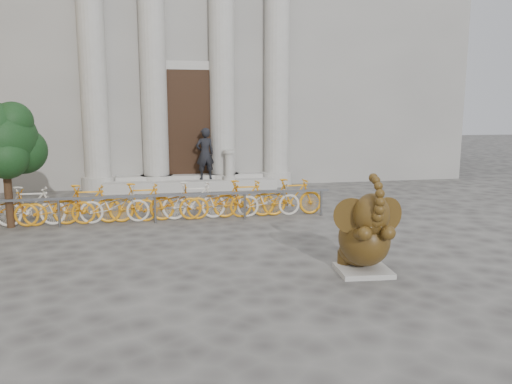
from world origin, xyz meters
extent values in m
plane|color=#474442|center=(0.00, 0.00, 0.00)|extent=(80.00, 80.00, 0.00)
cube|color=gray|center=(0.00, 15.00, 6.00)|extent=(22.00, 10.00, 12.00)
cube|color=black|center=(0.00, 9.92, 2.30)|extent=(2.40, 0.16, 4.00)
cylinder|color=#A8A59E|center=(-3.20, 9.80, 4.00)|extent=(0.90, 0.90, 8.00)
cylinder|color=#A8A59E|center=(-1.20, 9.80, 4.00)|extent=(0.90, 0.90, 8.00)
cylinder|color=#A8A59E|center=(1.20, 9.80, 4.00)|extent=(0.90, 0.90, 8.00)
cylinder|color=#A8A59E|center=(3.20, 9.80, 4.00)|extent=(0.90, 0.90, 8.00)
cube|color=#A8A59E|center=(0.00, 9.40, 0.18)|extent=(6.00, 1.20, 0.36)
cube|color=#A8A59E|center=(2.29, -0.37, 0.04)|extent=(0.96, 0.88, 0.09)
ellipsoid|color=black|center=(2.31, -0.17, 0.36)|extent=(0.81, 0.78, 0.58)
ellipsoid|color=black|center=(2.29, -0.35, 0.61)|extent=(0.95, 1.15, 0.94)
cylinder|color=black|center=(2.08, -0.03, 0.21)|extent=(0.29, 0.29, 0.23)
cylinder|color=black|center=(2.56, -0.07, 0.21)|extent=(0.29, 0.29, 0.23)
cylinder|color=black|center=(2.07, -0.69, 0.79)|extent=(0.26, 0.55, 0.36)
cylinder|color=black|center=(2.46, -0.72, 0.79)|extent=(0.26, 0.55, 0.36)
ellipsoid|color=black|center=(2.27, -0.67, 1.12)|extent=(0.66, 0.62, 0.72)
cylinder|color=black|center=(1.97, -0.54, 1.08)|extent=(0.58, 0.28, 0.61)
cylinder|color=black|center=(2.58, -0.59, 1.08)|extent=(0.61, 0.18, 0.61)
cone|color=beige|center=(2.14, -0.84, 0.97)|extent=(0.10, 0.21, 0.10)
cone|color=beige|center=(2.36, -0.86, 0.97)|extent=(0.13, 0.21, 0.10)
cube|color=slate|center=(-1.28, 4.30, 0.70)|extent=(9.16, 0.06, 0.06)
cylinder|color=slate|center=(-3.57, 4.30, 0.35)|extent=(0.06, 0.06, 0.70)
cylinder|color=slate|center=(-1.28, 4.30, 0.35)|extent=(0.06, 0.06, 0.70)
cylinder|color=slate|center=(1.01, 4.30, 0.35)|extent=(0.06, 0.06, 0.70)
cylinder|color=slate|center=(3.10, 4.30, 0.35)|extent=(0.06, 0.06, 0.70)
imported|color=orange|center=(-4.92, 4.55, 0.50)|extent=(1.70, 0.50, 1.00)
imported|color=silver|center=(-4.26, 4.55, 0.50)|extent=(1.66, 0.47, 1.00)
imported|color=orange|center=(-3.60, 4.55, 0.50)|extent=(1.70, 0.50, 1.00)
imported|color=orange|center=(-2.94, 4.55, 0.50)|extent=(1.66, 0.47, 1.00)
imported|color=silver|center=(-2.27, 4.55, 0.50)|extent=(1.70, 0.50, 1.00)
imported|color=orange|center=(-1.61, 4.55, 0.50)|extent=(1.66, 0.47, 1.00)
imported|color=orange|center=(-0.95, 4.55, 0.50)|extent=(1.70, 0.50, 1.00)
imported|color=silver|center=(-0.28, 4.55, 0.50)|extent=(1.66, 0.47, 1.00)
imported|color=orange|center=(0.38, 4.55, 0.50)|extent=(1.70, 0.50, 1.00)
imported|color=orange|center=(1.04, 4.55, 0.50)|extent=(1.66, 0.47, 1.00)
imported|color=silver|center=(1.71, 4.55, 0.50)|extent=(1.70, 0.50, 1.00)
imported|color=orange|center=(2.37, 4.55, 0.50)|extent=(1.66, 0.47, 1.00)
cylinder|color=#332114|center=(-4.72, 4.53, 0.92)|extent=(0.18, 0.18, 1.84)
sphere|color=black|center=(-4.72, 4.53, 2.15)|extent=(1.54, 1.54, 1.54)
sphere|color=black|center=(-4.37, 4.74, 1.84)|extent=(1.13, 1.13, 1.13)
sphere|color=black|center=(-4.62, 4.22, 1.74)|extent=(1.02, 1.02, 1.02)
sphere|color=black|center=(-4.47, 4.43, 2.56)|extent=(0.92, 0.92, 0.92)
imported|color=black|center=(0.50, 9.34, 1.27)|extent=(0.75, 0.58, 1.82)
cylinder|color=#A8A59E|center=(1.32, 9.10, 0.42)|extent=(0.43, 0.43, 0.13)
cylinder|color=#A8A59E|center=(1.32, 9.10, 0.84)|extent=(0.30, 0.30, 0.96)
cylinder|color=#A8A59E|center=(1.32, 9.10, 1.35)|extent=(0.43, 0.43, 0.11)
camera|label=1|loc=(-1.23, -8.24, 2.87)|focal=35.00mm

